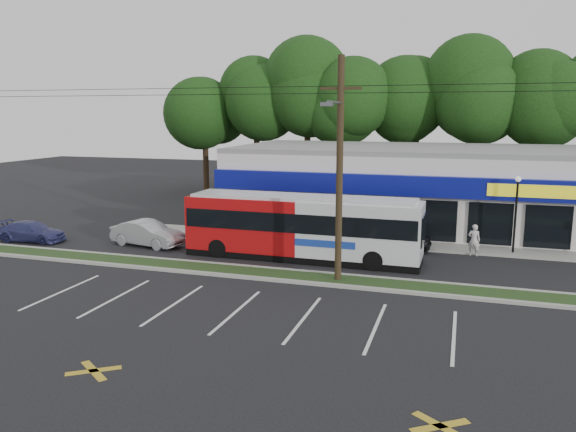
# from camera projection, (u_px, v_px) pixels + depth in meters

# --- Properties ---
(ground) EXTENTS (120.00, 120.00, 0.00)m
(ground) POSITION_uv_depth(u_px,v_px,m) (268.00, 282.00, 25.50)
(ground) COLOR black
(ground) RESTS_ON ground
(grass_strip) EXTENTS (40.00, 1.60, 0.12)m
(grass_strip) POSITION_uv_depth(u_px,v_px,m) (275.00, 275.00, 26.43)
(grass_strip) COLOR #223716
(grass_strip) RESTS_ON ground
(curb_south) EXTENTS (40.00, 0.25, 0.14)m
(curb_south) POSITION_uv_depth(u_px,v_px,m) (269.00, 279.00, 25.63)
(curb_south) COLOR #9E9E93
(curb_south) RESTS_ON ground
(curb_north) EXTENTS (40.00, 0.25, 0.14)m
(curb_north) POSITION_uv_depth(u_px,v_px,m) (281.00, 270.00, 27.22)
(curb_north) COLOR #9E9E93
(curb_north) RESTS_ON ground
(sidewalk) EXTENTS (32.00, 2.20, 0.10)m
(sidewalk) POSITION_uv_depth(u_px,v_px,m) (401.00, 245.00, 32.46)
(sidewalk) COLOR #9E9E93
(sidewalk) RESTS_ON ground
(strip_mall) EXTENTS (25.00, 12.55, 5.30)m
(strip_mall) POSITION_uv_depth(u_px,v_px,m) (421.00, 186.00, 38.33)
(strip_mall) COLOR silver
(strip_mall) RESTS_ON ground
(utility_pole) EXTENTS (50.00, 2.77, 10.00)m
(utility_pole) POSITION_uv_depth(u_px,v_px,m) (336.00, 163.00, 24.55)
(utility_pole) COLOR black
(utility_pole) RESTS_ON ground
(lamp_post) EXTENTS (0.30, 0.30, 4.25)m
(lamp_post) POSITION_uv_depth(u_px,v_px,m) (516.00, 206.00, 30.03)
(lamp_post) COLOR black
(lamp_post) RESTS_ON ground
(tree_line) EXTENTS (46.76, 6.76, 11.83)m
(tree_line) POSITION_uv_depth(u_px,v_px,m) (415.00, 102.00, 47.19)
(tree_line) COLOR black
(tree_line) RESTS_ON ground
(metrobus) EXTENTS (12.40, 2.71, 3.33)m
(metrobus) POSITION_uv_depth(u_px,v_px,m) (302.00, 226.00, 29.31)
(metrobus) COLOR #AF0D0F
(metrobus) RESTS_ON ground
(car_dark) EXTENTS (4.20, 1.74, 1.42)m
(car_dark) POSITION_uv_depth(u_px,v_px,m) (394.00, 237.00, 31.53)
(car_dark) COLOR black
(car_dark) RESTS_ON ground
(car_silver) EXTENTS (4.62, 2.29, 1.45)m
(car_silver) POSITION_uv_depth(u_px,v_px,m) (147.00, 233.00, 32.30)
(car_silver) COLOR #A1A4A8
(car_silver) RESTS_ON ground
(car_blue) EXTENTS (4.20, 1.92, 1.19)m
(car_blue) POSITION_uv_depth(u_px,v_px,m) (32.00, 231.00, 33.46)
(car_blue) COLOR navy
(car_blue) RESTS_ON ground
(pedestrian_a) EXTENTS (0.65, 0.44, 1.72)m
(pedestrian_a) POSITION_uv_depth(u_px,v_px,m) (474.00, 240.00, 30.02)
(pedestrian_a) COLOR beige
(pedestrian_a) RESTS_ON ground
(pedestrian_b) EXTENTS (1.08, 0.94, 1.90)m
(pedestrian_b) POSITION_uv_depth(u_px,v_px,m) (345.00, 232.00, 31.56)
(pedestrian_b) COLOR beige
(pedestrian_b) RESTS_ON ground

